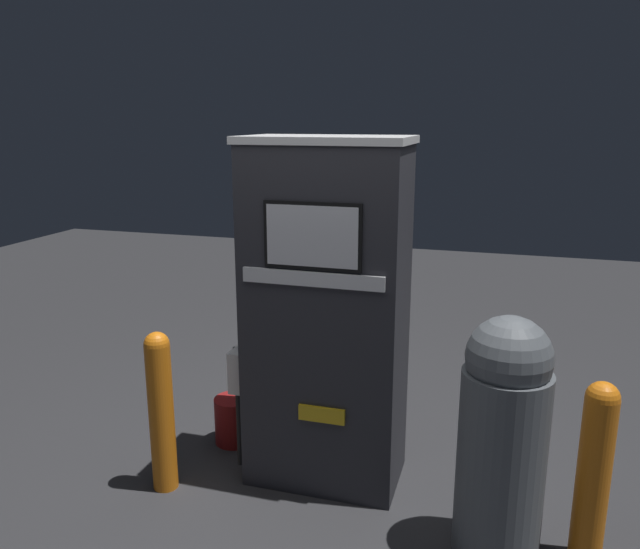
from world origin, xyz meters
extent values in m
plane|color=#2D2D30|center=(0.00, 0.00, 0.00)|extent=(14.00, 14.00, 0.00)
cube|color=#28282D|center=(0.00, 0.26, 0.47)|extent=(0.86, 0.52, 0.94)
cube|color=#28282D|center=(0.00, 0.26, 1.44)|extent=(0.86, 0.52, 0.99)
cube|color=silver|center=(0.00, 0.26, 1.95)|extent=(0.89, 0.55, 0.04)
cube|color=black|center=(0.00, -0.01, 1.48)|extent=(0.51, 0.01, 0.34)
cube|color=silver|center=(0.00, -0.01, 1.48)|extent=(0.48, 0.01, 0.31)
cube|color=silver|center=(0.00, -0.01, 1.26)|extent=(0.75, 0.02, 0.08)
cube|color=gold|center=(0.05, -0.01, 0.52)|extent=(0.26, 0.02, 0.09)
cube|color=silver|center=(-0.47, 0.16, 0.66)|extent=(0.09, 0.23, 0.24)
cylinder|color=black|center=(-0.47, 0.08, 0.31)|extent=(0.03, 0.03, 0.46)
cylinder|color=orange|center=(-0.84, -0.14, 0.43)|extent=(0.14, 0.14, 0.87)
sphere|color=orange|center=(-0.84, -0.14, 0.87)|extent=(0.14, 0.14, 0.14)
cylinder|color=#51565B|center=(0.98, -0.15, 0.47)|extent=(0.42, 0.42, 0.93)
sphere|color=#51565B|center=(0.98, -0.15, 1.00)|extent=(0.40, 0.40, 0.40)
cylinder|color=orange|center=(1.40, -0.10, 0.42)|extent=(0.15, 0.15, 0.84)
sphere|color=orange|center=(1.40, -0.10, 0.84)|extent=(0.15, 0.15, 0.15)
cylinder|color=maroon|center=(-0.68, 0.45, 0.15)|extent=(0.25, 0.25, 0.30)
cylinder|color=black|center=(-0.64, 0.45, 0.48)|extent=(0.02, 0.10, 0.39)
camera|label=1|loc=(0.92, -2.93, 2.06)|focal=35.00mm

